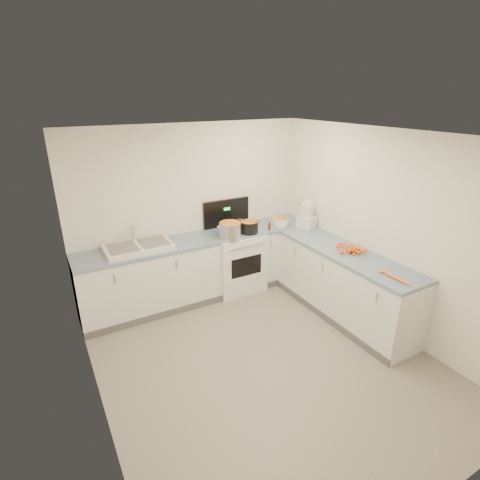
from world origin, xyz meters
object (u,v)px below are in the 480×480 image
black_pot (249,228)px  extract_bottle (270,227)px  steel_pot (230,231)px  food_processor (307,216)px  mixing_bowl (281,222)px  stove (236,260)px  spice_jar (270,226)px  sink (138,247)px

black_pot → extract_bottle: black_pot is taller
steel_pot → food_processor: size_ratio=0.78×
steel_pot → black_pot: steel_pot is taller
mixing_bowl → food_processor: (0.27, -0.28, 0.12)m
stove → mixing_bowl: size_ratio=5.63×
steel_pot → spice_jar: bearing=2.4°
sink → food_processor: food_processor is taller
extract_bottle → spice_jar: extract_bottle is taller
stove → black_pot: size_ratio=5.06×
stove → extract_bottle: (0.47, -0.21, 0.52)m
spice_jar → sink: bearing=175.4°
spice_jar → food_processor: 0.58m
stove → steel_pot: size_ratio=4.20×
black_pot → mixing_bowl: bearing=4.6°
mixing_bowl → extract_bottle: mixing_bowl is taller
sink → mixing_bowl: size_ratio=3.56×
steel_pot → mixing_bowl: steel_pot is taller
sink → steel_pot: 1.29m
sink → food_processor: 2.51m
sink → steel_pot: size_ratio=2.66×
steel_pot → black_pot: (0.33, 0.02, -0.02)m
mixing_bowl → spice_jar: size_ratio=3.10×
sink → steel_pot: sink is taller
steel_pot → black_pot: size_ratio=1.20×
stove → sink: stove is taller
sink → mixing_bowl: bearing=-3.0°
steel_pot → food_processor: (1.21, -0.21, 0.08)m
stove → extract_bottle: 0.73m
black_pot → mixing_bowl: size_ratio=1.11×
black_pot → mixing_bowl: (0.61, 0.05, -0.02)m
mixing_bowl → stove: bearing=172.4°
black_pot → extract_bottle: (0.32, -0.06, -0.02)m
black_pot → mixing_bowl: black_pot is taller
stove → mixing_bowl: 0.92m
steel_pot → black_pot: 0.33m
spice_jar → mixing_bowl: bearing=10.1°
extract_bottle → spice_jar: (0.05, 0.07, -0.02)m
sink → black_pot: (1.60, -0.17, 0.04)m
sink → mixing_bowl: 2.20m
stove → mixing_bowl: stove is taller
steel_pot → mixing_bowl: 0.93m
stove → mixing_bowl: bearing=-7.6°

